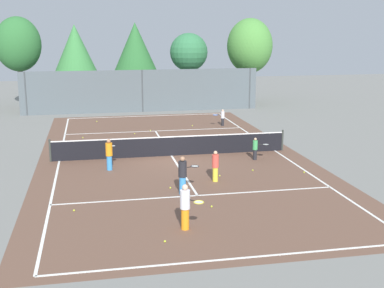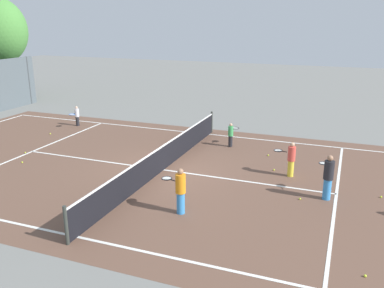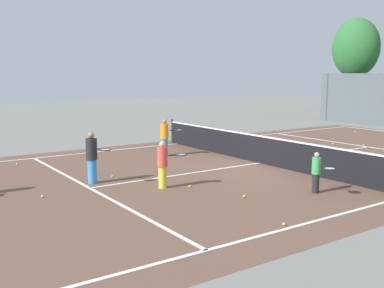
{
  "view_description": "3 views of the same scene",
  "coord_description": "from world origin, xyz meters",
  "px_view_note": "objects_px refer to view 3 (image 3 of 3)",
  "views": [
    {
      "loc": [
        -3.87,
        -24.77,
        6.34
      ],
      "look_at": [
        0.59,
        -2.36,
        1.11
      ],
      "focal_mm": 47.91,
      "sensor_mm": 36.0,
      "label": 1
    },
    {
      "loc": [
        -13.59,
        -6.45,
        5.66
      ],
      "look_at": [
        1.13,
        -0.76,
        0.82
      ],
      "focal_mm": 38.48,
      "sensor_mm": 36.0,
      "label": 2
    },
    {
      "loc": [
        11.8,
        -11.03,
        3.15
      ],
      "look_at": [
        -1.0,
        -2.26,
        0.76
      ],
      "focal_mm": 42.6,
      "sensor_mm": 36.0,
      "label": 3
    }
  ],
  "objects_px": {
    "tennis_ball_6": "(275,137)",
    "tennis_ball_11": "(364,145)",
    "player_5": "(317,172)",
    "tennis_ball_2": "(244,196)",
    "ball_crate": "(287,159)",
    "tennis_ball_4": "(17,164)",
    "tennis_ball_8": "(42,196)",
    "player_1": "(165,137)",
    "tennis_ball_0": "(190,186)",
    "tennis_ball_9": "(355,132)",
    "player_2": "(92,157)",
    "player_3": "(163,164)",
    "tennis_ball_1": "(112,176)",
    "tennis_ball_7": "(284,224)",
    "tennis_ball_10": "(333,144)"
  },
  "relations": [
    {
      "from": "tennis_ball_8",
      "to": "tennis_ball_11",
      "type": "xyz_separation_m",
      "value": [
        -0.54,
        14.29,
        0.0
      ]
    },
    {
      "from": "tennis_ball_0",
      "to": "tennis_ball_8",
      "type": "xyz_separation_m",
      "value": [
        -1.26,
        -3.75,
        0.0
      ]
    },
    {
      "from": "player_2",
      "to": "tennis_ball_2",
      "type": "distance_m",
      "value": 4.58
    },
    {
      "from": "tennis_ball_0",
      "to": "tennis_ball_2",
      "type": "relative_size",
      "value": 1.0
    },
    {
      "from": "player_3",
      "to": "tennis_ball_10",
      "type": "bearing_deg",
      "value": 103.4
    },
    {
      "from": "tennis_ball_11",
      "to": "tennis_ball_2",
      "type": "bearing_deg",
      "value": -70.81
    },
    {
      "from": "player_3",
      "to": "player_2",
      "type": "bearing_deg",
      "value": -139.19
    },
    {
      "from": "ball_crate",
      "to": "tennis_ball_10",
      "type": "relative_size",
      "value": 6.49
    },
    {
      "from": "player_5",
      "to": "tennis_ball_2",
      "type": "height_order",
      "value": "player_5"
    },
    {
      "from": "tennis_ball_0",
      "to": "tennis_ball_11",
      "type": "distance_m",
      "value": 10.69
    },
    {
      "from": "tennis_ball_6",
      "to": "tennis_ball_9",
      "type": "xyz_separation_m",
      "value": [
        0.9,
        5.16,
        0.0
      ]
    },
    {
      "from": "player_3",
      "to": "tennis_ball_11",
      "type": "distance_m",
      "value": 11.29
    },
    {
      "from": "tennis_ball_4",
      "to": "tennis_ball_8",
      "type": "distance_m",
      "value": 4.89
    },
    {
      "from": "tennis_ball_4",
      "to": "tennis_ball_10",
      "type": "relative_size",
      "value": 1.0
    },
    {
      "from": "player_3",
      "to": "tennis_ball_0",
      "type": "height_order",
      "value": "player_3"
    },
    {
      "from": "tennis_ball_7",
      "to": "tennis_ball_10",
      "type": "bearing_deg",
      "value": 123.8
    },
    {
      "from": "player_5",
      "to": "ball_crate",
      "type": "relative_size",
      "value": 2.58
    },
    {
      "from": "tennis_ball_0",
      "to": "tennis_ball_8",
      "type": "bearing_deg",
      "value": -108.51
    },
    {
      "from": "ball_crate",
      "to": "tennis_ball_4",
      "type": "distance_m",
      "value": 9.53
    },
    {
      "from": "tennis_ball_9",
      "to": "tennis_ball_1",
      "type": "bearing_deg",
      "value": -80.4
    },
    {
      "from": "tennis_ball_11",
      "to": "player_3",
      "type": "bearing_deg",
      "value": -82.7
    },
    {
      "from": "tennis_ball_6",
      "to": "tennis_ball_7",
      "type": "bearing_deg",
      "value": -43.93
    },
    {
      "from": "tennis_ball_7",
      "to": "tennis_ball_4",
      "type": "bearing_deg",
      "value": -163.26
    },
    {
      "from": "tennis_ball_9",
      "to": "player_5",
      "type": "bearing_deg",
      "value": -57.95
    },
    {
      "from": "ball_crate",
      "to": "tennis_ball_2",
      "type": "relative_size",
      "value": 6.49
    },
    {
      "from": "tennis_ball_1",
      "to": "tennis_ball_10",
      "type": "height_order",
      "value": "same"
    },
    {
      "from": "player_2",
      "to": "player_5",
      "type": "height_order",
      "value": "player_2"
    },
    {
      "from": "tennis_ball_0",
      "to": "tennis_ball_9",
      "type": "distance_m",
      "value": 15.19
    },
    {
      "from": "player_5",
      "to": "tennis_ball_8",
      "type": "xyz_separation_m",
      "value": [
        -3.69,
        -6.19,
        -0.55
      ]
    },
    {
      "from": "ball_crate",
      "to": "tennis_ball_0",
      "type": "xyz_separation_m",
      "value": [
        0.88,
        -4.77,
        -0.15
      ]
    },
    {
      "from": "player_2",
      "to": "ball_crate",
      "type": "bearing_deg",
      "value": 80.74
    },
    {
      "from": "player_2",
      "to": "tennis_ball_4",
      "type": "xyz_separation_m",
      "value": [
        -4.11,
        -1.13,
        -0.75
      ]
    },
    {
      "from": "player_1",
      "to": "tennis_ball_8",
      "type": "bearing_deg",
      "value": -59.42
    },
    {
      "from": "tennis_ball_8",
      "to": "tennis_ball_10",
      "type": "relative_size",
      "value": 1.0
    },
    {
      "from": "tennis_ball_2",
      "to": "player_1",
      "type": "bearing_deg",
      "value": 167.19
    },
    {
      "from": "player_1",
      "to": "tennis_ball_1",
      "type": "xyz_separation_m",
      "value": [
        2.27,
        -3.27,
        -0.71
      ]
    },
    {
      "from": "tennis_ball_6",
      "to": "tennis_ball_7",
      "type": "relative_size",
      "value": 1.0
    },
    {
      "from": "player_3",
      "to": "tennis_ball_1",
      "type": "xyz_separation_m",
      "value": [
        -2.01,
        -0.63,
        -0.65
      ]
    },
    {
      "from": "tennis_ball_0",
      "to": "player_5",
      "type": "bearing_deg",
      "value": 45.08
    },
    {
      "from": "player_5",
      "to": "tennis_ball_2",
      "type": "distance_m",
      "value": 2.1
    },
    {
      "from": "player_1",
      "to": "tennis_ball_7",
      "type": "bearing_deg",
      "value": -14.54
    },
    {
      "from": "tennis_ball_10",
      "to": "tennis_ball_2",
      "type": "bearing_deg",
      "value": -63.83
    },
    {
      "from": "player_3",
      "to": "tennis_ball_6",
      "type": "height_order",
      "value": "player_3"
    },
    {
      "from": "tennis_ball_4",
      "to": "tennis_ball_8",
      "type": "xyz_separation_m",
      "value": [
        4.86,
        -0.55,
        0.0
      ]
    },
    {
      "from": "tennis_ball_1",
      "to": "tennis_ball_11",
      "type": "height_order",
      "value": "same"
    },
    {
      "from": "player_5",
      "to": "tennis_ball_0",
      "type": "bearing_deg",
      "value": -134.92
    },
    {
      "from": "player_1",
      "to": "tennis_ball_2",
      "type": "xyz_separation_m",
      "value": [
        6.33,
        -1.44,
        -0.71
      ]
    },
    {
      "from": "tennis_ball_1",
      "to": "tennis_ball_8",
      "type": "xyz_separation_m",
      "value": [
        1.12,
        -2.47,
        0.0
      ]
    },
    {
      "from": "tennis_ball_6",
      "to": "tennis_ball_11",
      "type": "height_order",
      "value": "same"
    },
    {
      "from": "player_2",
      "to": "tennis_ball_0",
      "type": "height_order",
      "value": "player_2"
    }
  ]
}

